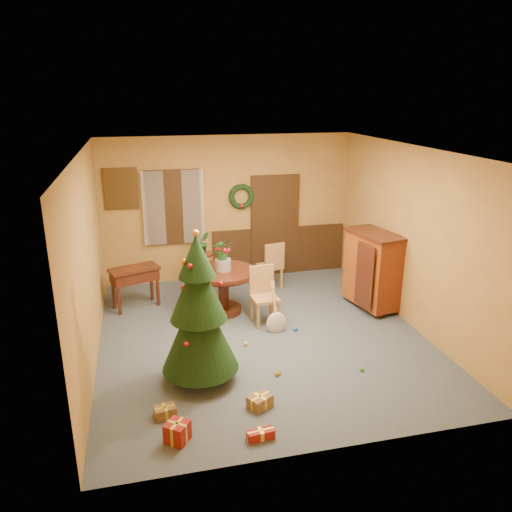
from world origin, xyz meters
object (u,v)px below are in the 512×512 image
object	(u,v)px
sideboard	(372,268)
chair_near	(263,293)
christmas_tree	(199,312)
writing_desk	(135,278)
dining_table	(223,283)

from	to	relation	value
sideboard	chair_near	bearing A→B (deg)	-176.72
chair_near	christmas_tree	world-z (taller)	christmas_tree
writing_desk	sideboard	size ratio (longest dim) A/B	0.67
chair_near	sideboard	distance (m)	2.01
chair_near	christmas_tree	size ratio (longest dim) A/B	0.46
chair_near	writing_desk	xyz separation A→B (m)	(-2.07, 1.11, 0.04)
chair_near	writing_desk	size ratio (longest dim) A/B	1.04
christmas_tree	sideboard	distance (m)	3.65
dining_table	christmas_tree	distance (m)	2.21
chair_near	christmas_tree	distance (m)	2.04
dining_table	christmas_tree	world-z (taller)	christmas_tree
christmas_tree	writing_desk	distance (m)	2.80
dining_table	writing_desk	xyz separation A→B (m)	(-1.49, 0.58, 0.02)
chair_near	dining_table	bearing A→B (deg)	137.97
dining_table	chair_near	distance (m)	0.78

